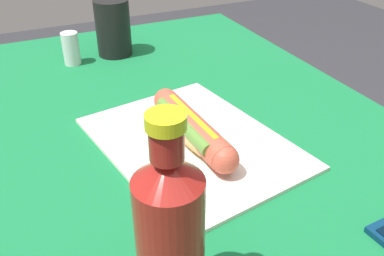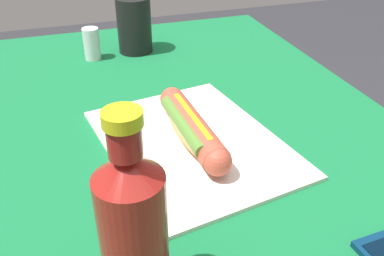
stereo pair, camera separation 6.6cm
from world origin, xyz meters
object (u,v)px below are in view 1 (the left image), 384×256
Objects in this scene: drinking_cup at (113,28)px; salt_shaker at (71,49)px; soda_bottle at (170,234)px; hot_dog at (191,128)px.

drinking_cup is 1.77× the size of salt_shaker.
hot_dog is at bearing -28.67° from soda_bottle.
drinking_cup reaches higher than salt_shaker.
soda_bottle is at bearing 151.33° from hot_dog.
hot_dog is 0.29m from soda_bottle.
drinking_cup reaches higher than hot_dog.
soda_bottle is 1.74× the size of drinking_cup.
hot_dog is 3.32× the size of salt_shaker.
hot_dog is at bearing -179.82° from drinking_cup.
salt_shaker is at bearing 14.36° from hot_dog.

